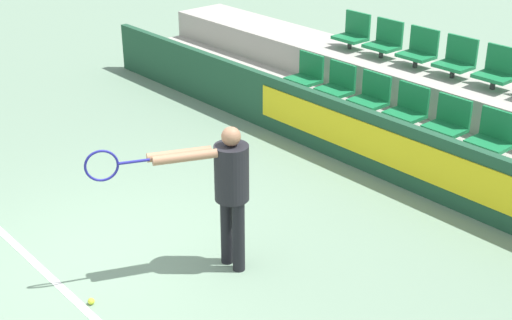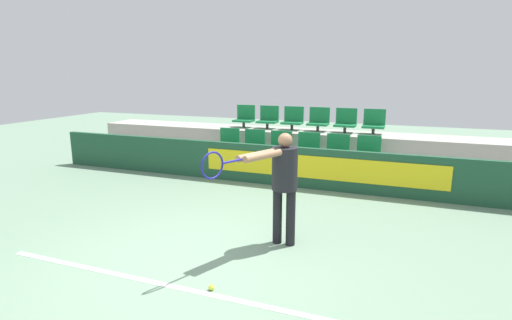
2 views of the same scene
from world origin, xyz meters
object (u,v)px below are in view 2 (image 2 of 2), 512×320
object	(u,v)px
stadium_chair_1	(254,143)
stadium_chair_5	(368,151)
stadium_chair_6	(245,117)
stadium_chair_9	(319,120)
stadium_chair_0	(228,141)
stadium_chair_7	(268,118)
stadium_chair_8	(293,119)
stadium_chair_2	(280,145)
tennis_ball	(211,287)
stadium_chair_3	(308,147)
tennis_player	(281,177)
stadium_chair_10	(346,122)
stadium_chair_4	(337,149)
stadium_chair_11	(374,123)

from	to	relation	value
stadium_chair_1	stadium_chair_5	size ratio (longest dim) A/B	1.00
stadium_chair_6	stadium_chair_9	size ratio (longest dim) A/B	1.00
stadium_chair_0	stadium_chair_7	world-z (taller)	stadium_chair_7
stadium_chair_1	stadium_chair_8	world-z (taller)	stadium_chair_8
stadium_chair_5	stadium_chair_7	distance (m)	2.85
stadium_chair_8	stadium_chair_2	bearing A→B (deg)	-90.00
stadium_chair_8	tennis_ball	distance (m)	6.22
stadium_chair_2	stadium_chair_5	distance (m)	1.96
stadium_chair_3	stadium_chair_7	distance (m)	1.74
stadium_chair_5	tennis_player	distance (m)	3.71
stadium_chair_10	stadium_chair_4	bearing A→B (deg)	-90.00
tennis_ball	tennis_player	bearing A→B (deg)	75.65
stadium_chair_10	stadium_chair_11	size ratio (longest dim) A/B	1.00
stadium_chair_3	tennis_player	distance (m)	3.66
stadium_chair_6	stadium_chair_10	xyz separation A→B (m)	(2.61, 0.00, 0.00)
stadium_chair_8	tennis_ball	size ratio (longest dim) A/B	8.67
stadium_chair_11	tennis_ball	xyz separation A→B (m)	(-1.16, -6.06, -1.18)
stadium_chair_8	stadium_chair_4	bearing A→B (deg)	-38.51
stadium_chair_7	tennis_player	bearing A→B (deg)	-68.74
stadium_chair_1	tennis_ball	xyz separation A→B (m)	(1.45, -5.02, -0.70)
tennis_player	tennis_ball	size ratio (longest dim) A/B	23.93
stadium_chair_2	stadium_chair_4	bearing A→B (deg)	0.00
stadium_chair_3	stadium_chair_11	xyz separation A→B (m)	(1.31, 1.04, 0.48)
stadium_chair_0	stadium_chair_4	xyz separation A→B (m)	(2.61, 0.00, 0.00)
stadium_chair_6	stadium_chair_8	xyz separation A→B (m)	(1.31, 0.00, 0.00)
stadium_chair_0	stadium_chair_2	bearing A→B (deg)	0.00
stadium_chair_3	tennis_ball	xyz separation A→B (m)	(0.15, -5.02, -0.70)
stadium_chair_1	stadium_chair_8	xyz separation A→B (m)	(0.65, 1.04, 0.48)
stadium_chair_11	stadium_chair_10	bearing A→B (deg)	180.00
stadium_chair_9	tennis_ball	size ratio (longest dim) A/B	8.67
stadium_chair_2	stadium_chair_8	bearing A→B (deg)	90.00
stadium_chair_11	stadium_chair_1	bearing A→B (deg)	-158.30
stadium_chair_8	stadium_chair_7	bearing A→B (deg)	180.00
stadium_chair_9	stadium_chair_11	distance (m)	1.31
stadium_chair_0	stadium_chair_3	distance (m)	1.96
stadium_chair_3	stadium_chair_9	distance (m)	1.14
stadium_chair_5	stadium_chair_7	world-z (taller)	stadium_chair_7
stadium_chair_3	tennis_player	world-z (taller)	tennis_player
stadium_chair_1	stadium_chair_0	bearing A→B (deg)	180.00
stadium_chair_2	tennis_ball	bearing A→B (deg)	-80.94
stadium_chair_10	stadium_chair_3	bearing A→B (deg)	-122.14
stadium_chair_0	stadium_chair_10	distance (m)	2.85
stadium_chair_0	stadium_chair_10	world-z (taller)	stadium_chair_10
stadium_chair_5	stadium_chair_1	bearing A→B (deg)	180.00
stadium_chair_3	stadium_chair_8	world-z (taller)	stadium_chair_8
stadium_chair_5	tennis_ball	size ratio (longest dim) A/B	8.67
stadium_chair_6	stadium_chair_7	bearing A→B (deg)	0.00
stadium_chair_0	tennis_ball	bearing A→B (deg)	-67.24
stadium_chair_4	stadium_chair_8	bearing A→B (deg)	141.49
stadium_chair_3	stadium_chair_4	size ratio (longest dim) A/B	1.00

